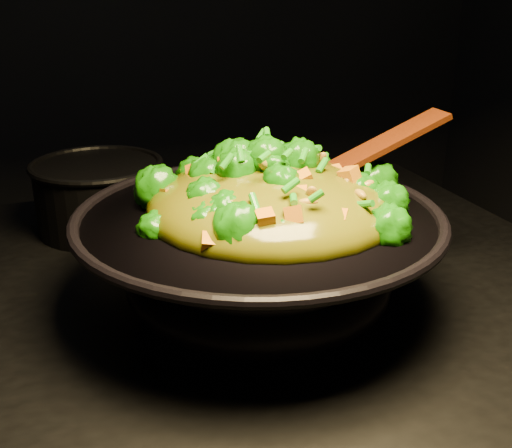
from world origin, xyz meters
name	(u,v)px	position (x,y,z in m)	size (l,w,h in m)	color
wok	(258,262)	(0.08, -0.09, 0.96)	(0.46, 0.46, 0.13)	black
stir_fry	(272,170)	(0.10, -0.08, 1.08)	(0.32, 0.32, 0.11)	#186807
spatula	(350,161)	(0.22, -0.05, 1.08)	(0.30, 0.05, 0.01)	#3B1807
back_pot	(99,195)	(-0.09, 0.26, 0.96)	(0.21, 0.21, 0.12)	black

